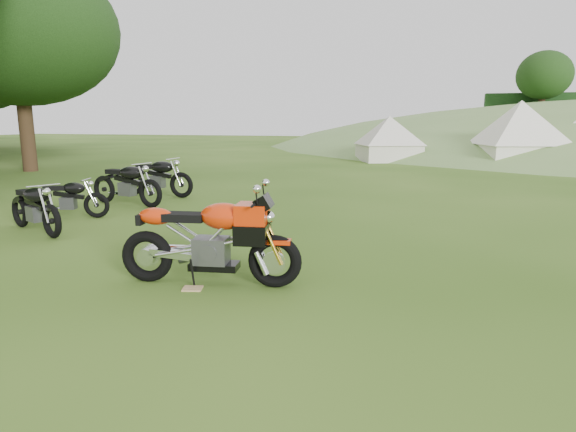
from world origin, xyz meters
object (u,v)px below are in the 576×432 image
(plywood_board, at_px, (193,288))
(vintage_moto_d, at_px, (156,176))
(vintage_moto_c, at_px, (126,183))
(vintage_moto_a, at_px, (67,197))
(tent_left, at_px, (389,137))
(sport_motorcycle, at_px, (209,233))
(vintage_moto_b, at_px, (34,206))
(tent_mid, at_px, (519,135))
(tent_right, at_px, (575,140))

(plywood_board, xyz_separation_m, vintage_moto_d, (-4.38, 6.40, 0.56))
(vintage_moto_c, relative_size, vintage_moto_d, 0.99)
(plywood_board, height_order, vintage_moto_a, vintage_moto_a)
(vintage_moto_a, relative_size, tent_left, 0.61)
(sport_motorcycle, distance_m, vintage_moto_b, 4.65)
(tent_left, bearing_deg, vintage_moto_b, -126.85)
(plywood_board, relative_size, vintage_moto_b, 0.12)
(vintage_moto_b, bearing_deg, plywood_board, -0.89)
(plywood_board, distance_m, tent_mid, 20.24)
(vintage_moto_c, height_order, tent_mid, tent_mid)
(tent_left, bearing_deg, sport_motorcycle, -113.55)
(vintage_moto_d, height_order, tent_mid, tent_mid)
(vintage_moto_b, bearing_deg, vintage_moto_a, 131.02)
(vintage_moto_a, bearing_deg, vintage_moto_c, 63.88)
(tent_left, xyz_separation_m, tent_mid, (5.89, -1.17, 0.20))
(vintage_moto_a, bearing_deg, sport_motorcycle, -49.71)
(plywood_board, distance_m, vintage_moto_a, 5.63)
(vintage_moto_a, xyz_separation_m, tent_right, (14.01, 18.12, 0.70))
(tent_mid, bearing_deg, tent_left, 153.58)
(vintage_moto_c, height_order, tent_right, tent_right)
(vintage_moto_b, bearing_deg, tent_right, 79.01)
(vintage_moto_d, bearing_deg, tent_left, 72.85)
(plywood_board, relative_size, vintage_moto_d, 0.11)
(vintage_moto_b, height_order, tent_left, tent_left)
(vintage_moto_d, distance_m, tent_mid, 16.78)
(tent_mid, bearing_deg, tent_right, 23.00)
(tent_left, relative_size, tent_right, 1.05)
(tent_left, distance_m, tent_mid, 6.01)
(sport_motorcycle, height_order, plywood_board, sport_motorcycle)
(sport_motorcycle, relative_size, vintage_moto_d, 1.02)
(vintage_moto_d, relative_size, tent_left, 0.77)
(sport_motorcycle, relative_size, vintage_moto_c, 1.03)
(sport_motorcycle, xyz_separation_m, vintage_moto_d, (-4.51, 6.16, -0.09))
(sport_motorcycle, distance_m, vintage_moto_a, 5.59)
(plywood_board, bearing_deg, vintage_moto_b, 155.07)
(vintage_moto_c, xyz_separation_m, tent_mid, (10.87, 14.15, 0.84))
(tent_mid, bearing_deg, plywood_board, -124.16)
(vintage_moto_c, height_order, tent_left, tent_left)
(sport_motorcycle, bearing_deg, vintage_moto_d, 117.51)
(tent_left, bearing_deg, tent_right, -14.89)
(vintage_moto_b, xyz_separation_m, tent_right, (13.61, 19.42, 0.65))
(plywood_board, bearing_deg, tent_mid, 71.07)
(vintage_moto_b, bearing_deg, vintage_moto_c, 116.49)
(tent_left, height_order, tent_right, tent_left)
(tent_mid, relative_size, tent_right, 1.22)
(vintage_moto_a, height_order, vintage_moto_b, vintage_moto_b)
(vintage_moto_a, distance_m, tent_left, 17.83)
(vintage_moto_c, xyz_separation_m, tent_right, (13.74, 16.41, 0.59))
(vintage_moto_b, bearing_deg, sport_motorcycle, 2.50)
(vintage_moto_a, xyz_separation_m, vintage_moto_d, (0.21, 3.16, 0.12))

